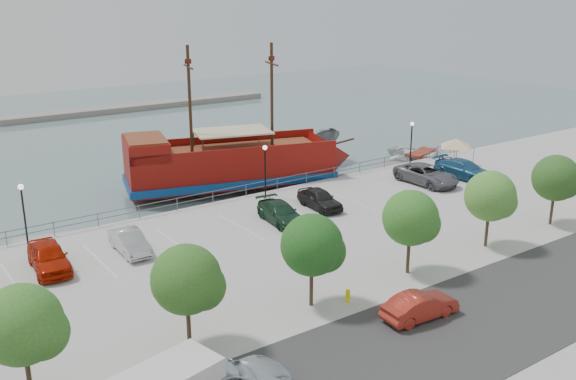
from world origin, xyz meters
TOP-DOWN VIEW (x-y plane):
  - ground at (0.00, 0.00)m, footprint 160.00×160.00m
  - street at (0.00, -16.00)m, footprint 100.00×8.00m
  - sidewalk at (0.00, -10.00)m, footprint 100.00×4.00m
  - seawall_railing at (0.00, 7.80)m, footprint 50.00×0.06m
  - far_shore at (10.00, 55.00)m, footprint 40.00×3.00m
  - pirate_ship at (2.06, 12.58)m, footprint 21.09×10.78m
  - patrol_boat at (11.37, 14.96)m, footprint 8.07×5.21m
  - speedboat at (20.80, 9.65)m, footprint 6.66×7.87m
  - dock_west at (-15.25, 9.20)m, footprint 6.41×2.90m
  - dock_mid at (7.90, 9.20)m, footprint 6.46×2.00m
  - dock_east at (15.38, 9.20)m, footprint 6.75×4.37m
  - canopy_tent at (19.52, 4.23)m, footprint 3.83×3.83m
  - street_sedan at (-4.37, -14.17)m, footprint 4.20×1.71m
  - fire_hydrant at (-6.19, -10.80)m, footprint 0.26×0.26m
  - lamp_post_left at (-18.00, 6.50)m, footprint 0.36×0.36m
  - lamp_post_mid at (0.00, 6.50)m, footprint 0.36×0.36m
  - lamp_post_right at (16.00, 6.50)m, footprint 0.36×0.36m
  - tree_a at (-21.85, -10.07)m, footprint 3.30×3.20m
  - tree_b at (-14.85, -10.07)m, footprint 3.30×3.20m
  - tree_c at (-7.85, -10.07)m, footprint 3.30×3.20m
  - tree_d at (-0.85, -10.07)m, footprint 3.30×3.20m
  - tree_e at (6.15, -10.07)m, footprint 3.30×3.20m
  - tree_f at (13.15, -10.07)m, footprint 3.30×3.20m
  - parked_car_a at (-17.80, 2.41)m, footprint 2.38×5.02m
  - parked_car_b at (-12.92, 2.22)m, footprint 1.63×4.30m
  - parked_car_d at (-2.15, 1.26)m, footprint 2.57×5.08m
  - parked_car_e at (2.01, 2.13)m, footprint 2.10×4.49m
  - parked_car_g at (13.30, 1.97)m, footprint 2.76×5.89m
  - parked_car_h at (17.21, 1.24)m, footprint 2.69×5.69m

SIDE VIEW (x-z plane):
  - ground at x=0.00m, z-range -1.00..-1.00m
  - dock_west at x=-15.25m, z-range -1.00..-0.65m
  - dock_mid at x=7.90m, z-range -1.00..-0.63m
  - dock_east at x=15.38m, z-range -1.00..-0.63m
  - far_shore at x=10.00m, z-range -1.00..-0.20m
  - speedboat at x=20.80m, z-range -1.00..0.39m
  - street at x=0.00m, z-range -0.01..0.03m
  - sidewalk at x=0.00m, z-range -0.01..0.04m
  - fire_hydrant at x=-6.19m, z-range 0.03..0.78m
  - patrol_boat at x=11.37m, z-range -1.00..1.92m
  - seawall_railing at x=0.00m, z-range 0.03..1.03m
  - street_sedan at x=-4.37m, z-range 0.00..1.35m
  - parked_car_b at x=-12.92m, z-range 0.00..1.40m
  - parked_car_d at x=-2.15m, z-range 0.00..1.41m
  - parked_car_e at x=2.01m, z-range 0.00..1.49m
  - parked_car_h at x=17.21m, z-range 0.00..1.60m
  - parked_car_g at x=13.30m, z-range 0.00..1.63m
  - parked_car_a at x=-17.80m, z-range 0.00..1.66m
  - pirate_ship at x=2.06m, z-range -5.34..7.71m
  - canopy_tent at x=19.52m, z-range 1.15..4.25m
  - lamp_post_left at x=-18.00m, z-range 0.80..5.08m
  - lamp_post_mid at x=0.00m, z-range 0.80..5.08m
  - lamp_post_right at x=16.00m, z-range 0.80..5.08m
  - tree_a at x=-21.85m, z-range 0.80..5.80m
  - tree_b at x=-14.85m, z-range 0.80..5.80m
  - tree_c at x=-7.85m, z-range 0.80..5.80m
  - tree_d at x=-0.85m, z-range 0.80..5.80m
  - tree_e at x=6.15m, z-range 0.80..5.80m
  - tree_f at x=13.15m, z-range 0.80..5.80m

